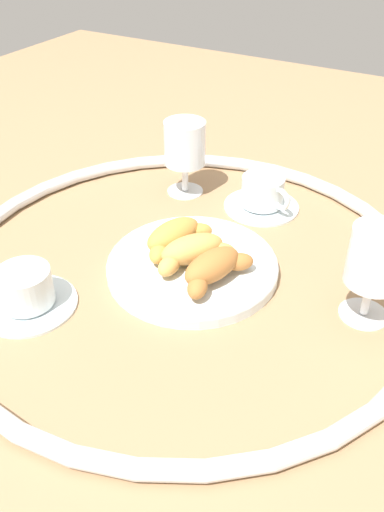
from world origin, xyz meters
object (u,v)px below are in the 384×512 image
Objects in this scene: juice_glass_left at (376,261)px; pastry_plate at (192,266)px; coffee_cup_far at (263,195)px; coffee_cup_near at (25,292)px; juice_glass_right at (185,147)px; croissant_extra at (214,268)px; croissant_small at (193,251)px; croissant_large at (175,236)px.

pastry_plate is at bearing -82.74° from juice_glass_left.
juice_glass_left is (0.20, 0.24, 0.07)m from coffee_cup_far.
juice_glass_right is at bearing 176.11° from coffee_cup_near.
croissant_extra is 0.97× the size of coffee_cup_near.
juice_glass_right reaches higher than coffee_cup_near.
juice_glass_left is (-0.05, 0.21, 0.05)m from croissant_extra.
croissant_small is at bearing -3.27° from coffee_cup_far.
coffee_cup_far is (-0.41, 0.18, 0.00)m from coffee_cup_near.
coffee_cup_far is 0.32m from juice_glass_left.
croissant_large is 0.10m from croissant_extra.
juice_glass_left is at bearing 92.40° from croissant_large.
juice_glass_left is at bearing 117.33° from coffee_cup_near.
pastry_plate is 1.98× the size of croissant_large.
coffee_cup_far is 0.97× the size of juice_glass_right.
croissant_small reaches higher than coffee_cup_near.
juice_glass_left reaches higher than croissant_extra.
croissant_large is 0.97× the size of coffee_cup_near.
pastry_plate is at bearing -124.37° from croissant_small.
croissant_large reaches higher than coffee_cup_near.
juice_glass_right is at bearing -154.11° from croissant_large.
coffee_cup_near is at bearing -23.39° from coffee_cup_far.
juice_glass_left is (-0.22, 0.42, 0.07)m from coffee_cup_near.
pastry_plate is 0.27m from juice_glass_left.
pastry_plate is 1.87× the size of juice_glass_right.
croissant_extra is 0.30m from juice_glass_right.
croissant_large is 1.00× the size of croissant_extra.
juice_glass_right is at bearing -147.45° from pastry_plate.
coffee_cup_near is at bearing -3.89° from juice_glass_right.
croissant_extra is 0.25m from coffee_cup_far.
croissant_extra reaches higher than coffee_cup_far.
juice_glass_right reaches higher than croissant_small.
pastry_plate is 0.27m from juice_glass_right.
coffee_cup_far is at bearing 176.73° from croissant_small.
coffee_cup_near reaches higher than pastry_plate.
croissant_small is (0.00, 0.00, 0.03)m from pastry_plate.
pastry_plate is 0.03m from croissant_small.
croissant_extra is (0.04, 0.09, 0.00)m from croissant_large.
juice_glass_right is at bearing -141.86° from croissant_extra.
juice_glass_left is at bearing 97.26° from pastry_plate.
croissant_small is at bearing 137.71° from coffee_cup_near.
juice_glass_left reaches higher than coffee_cup_near.
pastry_plate is 1.93× the size of coffee_cup_near.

